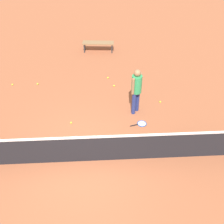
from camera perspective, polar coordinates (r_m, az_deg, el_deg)
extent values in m
plane|color=#9E5638|center=(7.93, -5.98, -10.28)|extent=(40.00, 40.00, 0.00)
cube|color=black|center=(7.59, -6.20, -8.03)|extent=(10.00, 0.02, 0.91)
cube|color=white|center=(7.25, -6.46, -5.42)|extent=(10.00, 0.04, 0.06)
cylinder|color=navy|center=(9.23, 4.64, 1.81)|extent=(0.20, 0.20, 0.85)
cylinder|color=navy|center=(9.38, 5.38, 2.45)|extent=(0.20, 0.20, 0.85)
cylinder|color=#339959|center=(8.88, 5.28, 5.93)|extent=(0.48, 0.48, 0.62)
cylinder|color=#9E704C|center=(8.72, 4.51, 5.43)|extent=(0.13, 0.13, 0.58)
cylinder|color=#9E704C|center=(9.03, 6.04, 6.62)|extent=(0.13, 0.13, 0.58)
sphere|color=#9E704C|center=(8.66, 5.44, 8.28)|extent=(0.32, 0.32, 0.23)
torus|color=blue|center=(9.07, 6.37, -2.47)|extent=(0.38, 0.38, 0.02)
cylinder|color=silver|center=(9.07, 6.37, -2.47)|extent=(0.33, 0.33, 0.00)
cylinder|color=black|center=(8.98, 4.70, -2.83)|extent=(0.28, 0.10, 0.03)
sphere|color=#C6E033|center=(11.33, -15.53, 5.77)|extent=(0.07, 0.07, 0.07)
sphere|color=#C6E033|center=(11.32, -0.89, 7.29)|extent=(0.07, 0.07, 0.07)
sphere|color=#C6E033|center=(10.81, 0.43, 5.60)|extent=(0.07, 0.07, 0.07)
sphere|color=#C6E033|center=(11.61, -20.42, 5.48)|extent=(0.07, 0.07, 0.07)
sphere|color=#C6E033|center=(10.09, 10.19, 2.14)|extent=(0.07, 0.07, 0.07)
sphere|color=#C6E033|center=(9.12, -8.68, -2.26)|extent=(0.07, 0.07, 0.07)
cube|color=olive|center=(13.36, -2.97, 14.47)|extent=(1.53, 0.53, 0.06)
cylinder|color=#333338|center=(13.56, 0.02, 13.80)|extent=(0.06, 0.06, 0.42)
cylinder|color=#333338|center=(13.66, -5.78, 13.80)|extent=(0.06, 0.06, 0.42)
cylinder|color=#333338|center=(13.29, -0.02, 13.24)|extent=(0.06, 0.06, 0.42)
cylinder|color=#333338|center=(13.39, -5.92, 13.25)|extent=(0.06, 0.06, 0.42)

